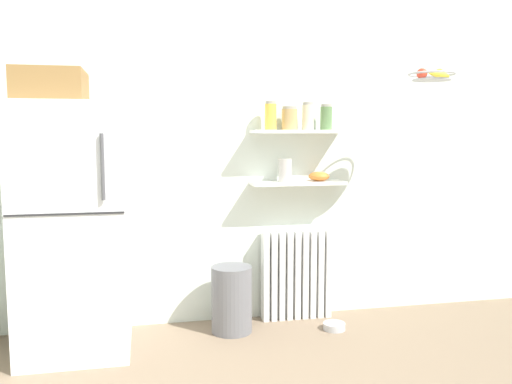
% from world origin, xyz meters
% --- Properties ---
extents(back_wall, '(7.04, 0.10, 2.60)m').
position_xyz_m(back_wall, '(0.00, 2.05, 1.30)').
color(back_wall, silver).
rests_on(back_wall, ground_plane).
extents(refrigerator, '(0.70, 0.74, 1.86)m').
position_xyz_m(refrigerator, '(-1.46, 1.64, 0.88)').
color(refrigerator, silver).
rests_on(refrigerator, ground_plane).
extents(radiator, '(0.55, 0.12, 0.70)m').
position_xyz_m(radiator, '(0.17, 1.92, 0.35)').
color(radiator, white).
rests_on(radiator, ground_plane).
extents(wall_shelf_lower, '(0.73, 0.22, 0.02)m').
position_xyz_m(wall_shelf_lower, '(0.17, 1.89, 1.08)').
color(wall_shelf_lower, white).
extents(wall_shelf_upper, '(0.73, 0.22, 0.02)m').
position_xyz_m(wall_shelf_upper, '(0.17, 1.89, 1.47)').
color(wall_shelf_upper, white).
extents(storage_jar_0, '(0.09, 0.09, 0.21)m').
position_xyz_m(storage_jar_0, '(-0.05, 1.89, 1.59)').
color(storage_jar_0, yellow).
rests_on(storage_jar_0, wall_shelf_upper).
extents(storage_jar_1, '(0.12, 0.12, 0.18)m').
position_xyz_m(storage_jar_1, '(0.10, 1.89, 1.57)').
color(storage_jar_1, tan).
rests_on(storage_jar_1, wall_shelf_upper).
extents(storage_jar_2, '(0.09, 0.09, 0.21)m').
position_xyz_m(storage_jar_2, '(0.25, 1.89, 1.59)').
color(storage_jar_2, beige).
rests_on(storage_jar_2, wall_shelf_upper).
extents(storage_jar_3, '(0.09, 0.09, 0.20)m').
position_xyz_m(storage_jar_3, '(0.39, 1.89, 1.58)').
color(storage_jar_3, '#5B7F4C').
rests_on(storage_jar_3, wall_shelf_upper).
extents(vase, '(0.10, 0.10, 0.17)m').
position_xyz_m(vase, '(0.07, 1.89, 1.18)').
color(vase, '#B2ADA8').
rests_on(vase, wall_shelf_lower).
extents(shelf_bowl, '(0.16, 0.16, 0.07)m').
position_xyz_m(shelf_bowl, '(0.34, 1.89, 1.13)').
color(shelf_bowl, orange).
rests_on(shelf_bowl, wall_shelf_lower).
extents(trash_bin, '(0.30, 0.30, 0.49)m').
position_xyz_m(trash_bin, '(-0.38, 1.73, 0.25)').
color(trash_bin, slate).
rests_on(trash_bin, ground_plane).
extents(pet_food_bowl, '(0.17, 0.17, 0.05)m').
position_xyz_m(pet_food_bowl, '(0.38, 1.61, 0.03)').
color(pet_food_bowl, '#B7B7BC').
rests_on(pet_food_bowl, ground_plane).
extents(hanging_fruit_basket, '(0.33, 0.33, 0.08)m').
position_xyz_m(hanging_fruit_basket, '(1.01, 1.43, 1.87)').
color(hanging_fruit_basket, '#B2B2B7').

